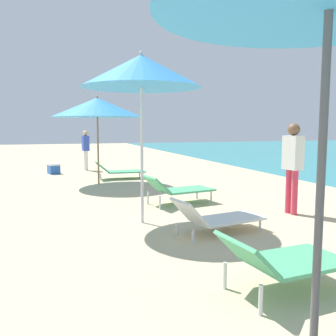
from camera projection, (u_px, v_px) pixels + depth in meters
name	position (u px, v px, depth m)	size (l,w,h in m)	color
lounger_second_shoreside	(282.00, 259.00, 3.65)	(1.32, 0.80, 0.62)	#4CA572
umbrella_third	(141.00, 71.00, 6.07)	(2.01, 2.01, 2.89)	silver
lounger_third_shoreside	(178.00, 189.00, 7.86)	(1.57, 0.93, 0.65)	#4CA572
lounger_third_inland	(217.00, 217.00, 5.71)	(1.54, 0.84, 0.58)	white
umbrella_farthest	(97.00, 107.00, 10.37)	(2.56, 2.56, 2.53)	olive
lounger_farthest_shoreside	(119.00, 170.00, 11.74)	(1.60, 0.76, 0.58)	#4CA572
person_walking_near	(293.00, 159.00, 6.90)	(0.26, 0.38, 1.72)	#D8334C
person_walking_mid	(86.00, 147.00, 13.95)	(0.26, 0.39, 1.52)	silver
cooler_box	(54.00, 169.00, 13.00)	(0.46, 0.55, 0.36)	#2659B2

